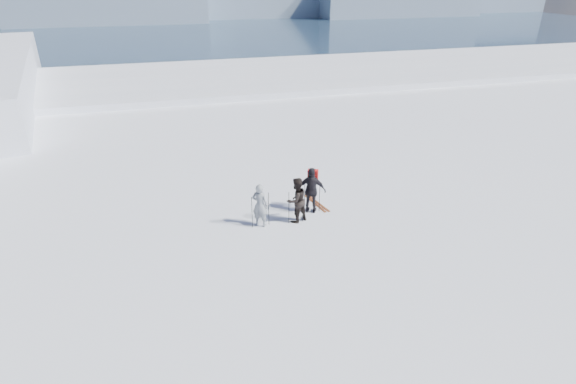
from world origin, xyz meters
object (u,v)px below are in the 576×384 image
Objects in this scene: skier_dark at (296,200)px; skis_loose at (317,203)px; skier_pack at (312,190)px; skier_grey at (260,205)px.

skier_dark reaches higher than skis_loose.
skier_pack is 1.13× the size of skis_loose.
skier_dark is at bearing -146.19° from skier_grey.
skier_pack is (2.20, 0.50, 0.09)m from skier_grey.
skis_loose is at bearing -159.63° from skier_dark.
skier_dark is 1.07× the size of skis_loose.
skier_grey is at bearing 38.82° from skier_pack.
skier_pack reaches higher than skis_loose.
skier_pack is 1.20m from skis_loose.
skier_dark is at bearing 60.53° from skier_pack.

